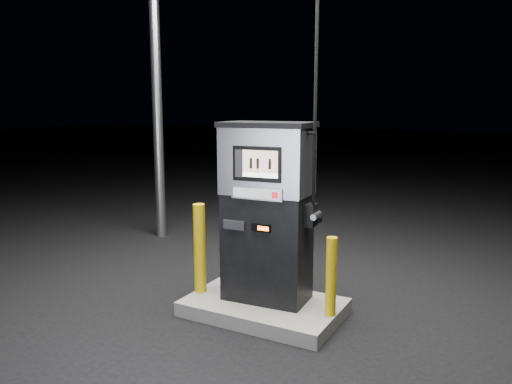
% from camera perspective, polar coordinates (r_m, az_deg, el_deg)
% --- Properties ---
extents(ground, '(80.00, 80.00, 0.00)m').
position_cam_1_polar(ground, '(5.43, 0.91, -13.76)').
color(ground, black).
rests_on(ground, ground).
extents(pump_island, '(1.60, 1.00, 0.15)m').
position_cam_1_polar(pump_island, '(5.40, 0.91, -13.03)').
color(pump_island, slate).
rests_on(pump_island, ground).
extents(fuel_dispenser, '(1.04, 0.61, 3.86)m').
position_cam_1_polar(fuel_dispenser, '(5.15, 1.32, -2.12)').
color(fuel_dispenser, black).
rests_on(fuel_dispenser, pump_island).
extents(bollard_left, '(0.15, 0.15, 0.98)m').
position_cam_1_polar(bollard_left, '(5.50, -6.45, -6.41)').
color(bollard_left, gold).
rests_on(bollard_left, pump_island).
extents(bollard_right, '(0.14, 0.14, 0.79)m').
position_cam_1_polar(bollard_right, '(4.94, 8.58, -9.54)').
color(bollard_right, gold).
rests_on(bollard_right, pump_island).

